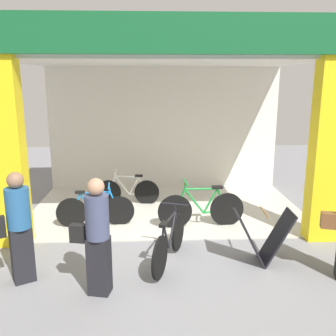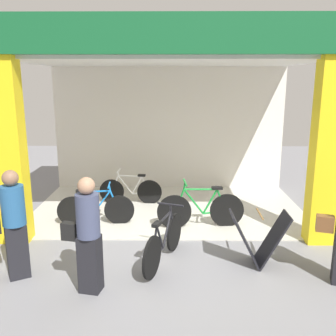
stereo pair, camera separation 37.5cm
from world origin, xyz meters
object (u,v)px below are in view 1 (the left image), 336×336
(bicycle_inside_1, at_px, (201,209))
(bicycle_parked_0, at_px, (169,242))
(pedestrian_1, at_px, (19,226))
(bicycle_inside_2, at_px, (128,191))
(pedestrian_2, at_px, (97,236))
(bicycle_inside_0, at_px, (95,210))
(sandwich_board_sign, at_px, (263,237))

(bicycle_inside_1, bearing_deg, bicycle_parked_0, -115.40)
(pedestrian_1, bearing_deg, bicycle_inside_1, 34.03)
(bicycle_inside_2, distance_m, pedestrian_2, 3.76)
(bicycle_inside_0, distance_m, bicycle_inside_1, 2.10)
(bicycle_inside_0, xyz_separation_m, bicycle_inside_1, (2.09, -0.12, 0.04))
(bicycle_parked_0, xyz_separation_m, sandwich_board_sign, (1.47, -0.04, 0.07))
(bicycle_inside_0, height_order, bicycle_parked_0, bicycle_parked_0)
(bicycle_parked_0, distance_m, pedestrian_1, 2.24)
(bicycle_inside_1, height_order, sandwich_board_sign, bicycle_inside_1)
(bicycle_parked_0, relative_size, sandwich_board_sign, 1.71)
(bicycle_inside_0, height_order, pedestrian_1, pedestrian_1)
(bicycle_inside_2, relative_size, pedestrian_1, 0.91)
(bicycle_parked_0, height_order, pedestrian_1, pedestrian_1)
(pedestrian_2, bearing_deg, bicycle_inside_1, 53.29)
(bicycle_inside_0, bearing_deg, bicycle_inside_1, -3.17)
(pedestrian_2, bearing_deg, bicycle_inside_2, 87.50)
(sandwich_board_sign, bearing_deg, bicycle_inside_1, 117.16)
(bicycle_inside_1, relative_size, bicycle_parked_0, 1.10)
(bicycle_inside_0, relative_size, bicycle_inside_1, 0.89)
(bicycle_inside_0, distance_m, bicycle_parked_0, 2.11)
(pedestrian_1, relative_size, pedestrian_2, 1.00)
(bicycle_inside_2, bearing_deg, bicycle_inside_0, -112.82)
(pedestrian_2, bearing_deg, bicycle_inside_0, 99.43)
(bicycle_inside_0, xyz_separation_m, bicycle_inside_2, (0.56, 1.33, -0.01))
(bicycle_inside_1, height_order, pedestrian_2, pedestrian_2)
(bicycle_inside_1, relative_size, pedestrian_1, 1.06)
(bicycle_inside_0, relative_size, pedestrian_1, 0.94)
(bicycle_inside_0, relative_size, sandwich_board_sign, 1.68)
(bicycle_inside_0, xyz_separation_m, bicycle_parked_0, (1.40, -1.59, 0.02))
(bicycle_inside_1, distance_m, sandwich_board_sign, 1.70)
(bicycle_inside_0, distance_m, sandwich_board_sign, 3.30)
(bicycle_inside_0, distance_m, pedestrian_2, 2.47)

